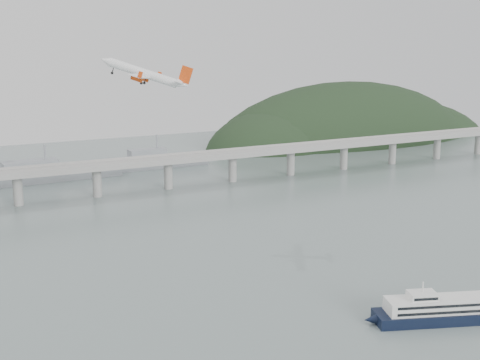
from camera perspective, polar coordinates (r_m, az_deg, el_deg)
ground at (r=268.81m, az=5.54°, el=-9.75°), size 900.00×900.00×0.00m
bridge at (r=437.93m, az=-9.00°, el=1.20°), size 800.00×22.00×23.90m
headland at (r=696.01m, az=10.24°, el=2.14°), size 365.00×155.00×156.00m
ferry at (r=250.20m, az=17.53°, el=-10.96°), size 79.07×36.10×15.55m
airliner at (r=296.47m, az=-8.42°, el=9.31°), size 37.45×36.12×16.05m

